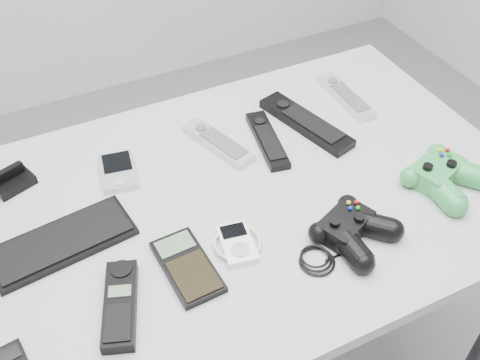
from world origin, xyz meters
name	(u,v)px	position (x,y,z in m)	size (l,w,h in m)	color
desk	(242,217)	(0.01, 0.09, 0.72)	(1.17, 0.75, 0.78)	#AEAEB1
pda_keyboard	(62,241)	(-0.35, 0.12, 0.79)	(0.26, 0.11, 0.02)	black
dock_bracket	(10,177)	(-0.41, 0.32, 0.80)	(0.08, 0.07, 0.04)	black
pda	(119,171)	(-0.20, 0.26, 0.79)	(0.07, 0.11, 0.02)	silver
remote_silver_a	(218,142)	(0.03, 0.25, 0.79)	(0.05, 0.19, 0.02)	silver
remote_black_a	(267,139)	(0.13, 0.21, 0.79)	(0.04, 0.20, 0.02)	black
remote_black_b	(306,122)	(0.24, 0.22, 0.80)	(0.06, 0.25, 0.02)	black
remote_silver_b	(345,96)	(0.38, 0.27, 0.79)	(0.05, 0.20, 0.02)	silver
cordless_handset	(120,304)	(-0.30, -0.07, 0.80)	(0.05, 0.17, 0.03)	black
calculator	(187,266)	(-0.16, -0.04, 0.79)	(0.08, 0.16, 0.02)	black
mp3_player	(237,243)	(-0.06, -0.03, 0.79)	(0.09, 0.10, 0.02)	white
controller_black	(352,228)	(0.14, -0.10, 0.81)	(0.25, 0.16, 0.05)	black
controller_green	(443,174)	(0.39, -0.06, 0.81)	(0.16, 0.17, 0.05)	#238340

